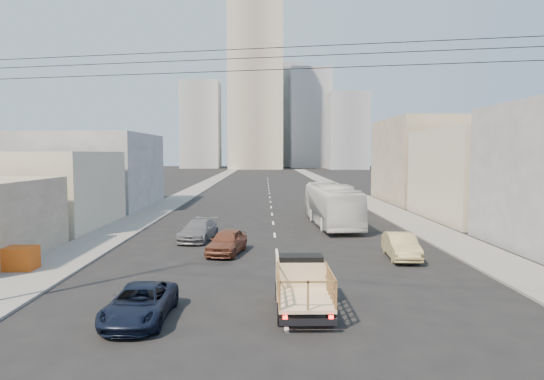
{
  "coord_description": "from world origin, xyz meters",
  "views": [
    {
      "loc": [
        -0.74,
        -14.45,
        5.87
      ],
      "look_at": [
        -0.24,
        16.81,
        3.5
      ],
      "focal_mm": 32.0,
      "sensor_mm": 36.0,
      "label": 1
    }
  ],
  "objects_px": {
    "sedan_tan": "(401,246)",
    "city_bus": "(332,205)",
    "flatbed_pickup": "(302,281)",
    "sedan_grey": "(198,230)",
    "sedan_brown": "(227,242)",
    "navy_pickup": "(140,303)",
    "crate_stack": "(17,258)"
  },
  "relations": [
    {
      "from": "city_bus",
      "to": "crate_stack",
      "type": "bearing_deg",
      "value": -141.96
    },
    {
      "from": "sedan_brown",
      "to": "sedan_grey",
      "type": "bearing_deg",
      "value": 128.73
    },
    {
      "from": "sedan_grey",
      "to": "crate_stack",
      "type": "height_order",
      "value": "sedan_grey"
    },
    {
      "from": "city_bus",
      "to": "sedan_grey",
      "type": "relative_size",
      "value": 2.55
    },
    {
      "from": "flatbed_pickup",
      "to": "navy_pickup",
      "type": "relative_size",
      "value": 1.01
    },
    {
      "from": "sedan_brown",
      "to": "sedan_tan",
      "type": "height_order",
      "value": "sedan_brown"
    },
    {
      "from": "navy_pickup",
      "to": "flatbed_pickup",
      "type": "bearing_deg",
      "value": 11.14
    },
    {
      "from": "sedan_tan",
      "to": "crate_stack",
      "type": "distance_m",
      "value": 20.09
    },
    {
      "from": "sedan_tan",
      "to": "navy_pickup",
      "type": "bearing_deg",
      "value": -136.86
    },
    {
      "from": "sedan_tan",
      "to": "flatbed_pickup",
      "type": "bearing_deg",
      "value": -121.44
    },
    {
      "from": "crate_stack",
      "to": "flatbed_pickup",
      "type": "bearing_deg",
      "value": -23.91
    },
    {
      "from": "navy_pickup",
      "to": "crate_stack",
      "type": "bearing_deg",
      "value": 138.84
    },
    {
      "from": "flatbed_pickup",
      "to": "sedan_grey",
      "type": "xyz_separation_m",
      "value": [
        -5.87,
        14.66,
        -0.41
      ]
    },
    {
      "from": "flatbed_pickup",
      "to": "navy_pickup",
      "type": "bearing_deg",
      "value": -169.76
    },
    {
      "from": "sedan_tan",
      "to": "sedan_grey",
      "type": "bearing_deg",
      "value": 157.96
    },
    {
      "from": "navy_pickup",
      "to": "sedan_grey",
      "type": "relative_size",
      "value": 0.93
    },
    {
      "from": "sedan_tan",
      "to": "city_bus",
      "type": "bearing_deg",
      "value": 103.49
    },
    {
      "from": "navy_pickup",
      "to": "sedan_tan",
      "type": "bearing_deg",
      "value": 40.21
    },
    {
      "from": "sedan_brown",
      "to": "sedan_tan",
      "type": "distance_m",
      "value": 9.93
    },
    {
      "from": "navy_pickup",
      "to": "sedan_brown",
      "type": "distance_m",
      "value": 11.49
    },
    {
      "from": "city_bus",
      "to": "sedan_brown",
      "type": "height_order",
      "value": "city_bus"
    },
    {
      "from": "navy_pickup",
      "to": "sedan_brown",
      "type": "relative_size",
      "value": 1.04
    },
    {
      "from": "flatbed_pickup",
      "to": "sedan_brown",
      "type": "bearing_deg",
      "value": 109.43
    },
    {
      "from": "flatbed_pickup",
      "to": "navy_pickup",
      "type": "xyz_separation_m",
      "value": [
        -5.8,
        -1.05,
        -0.49
      ]
    },
    {
      "from": "city_bus",
      "to": "sedan_grey",
      "type": "height_order",
      "value": "city_bus"
    },
    {
      "from": "flatbed_pickup",
      "to": "city_bus",
      "type": "bearing_deg",
      "value": 79.18
    },
    {
      "from": "sedan_brown",
      "to": "sedan_grey",
      "type": "relative_size",
      "value": 0.89
    },
    {
      "from": "navy_pickup",
      "to": "sedan_brown",
      "type": "bearing_deg",
      "value": 79.92
    },
    {
      "from": "navy_pickup",
      "to": "sedan_grey",
      "type": "bearing_deg",
      "value": 91.17
    },
    {
      "from": "sedan_brown",
      "to": "crate_stack",
      "type": "bearing_deg",
      "value": -145.89
    },
    {
      "from": "sedan_brown",
      "to": "city_bus",
      "type": "bearing_deg",
      "value": 66.95
    },
    {
      "from": "flatbed_pickup",
      "to": "sedan_brown",
      "type": "relative_size",
      "value": 1.05
    }
  ]
}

